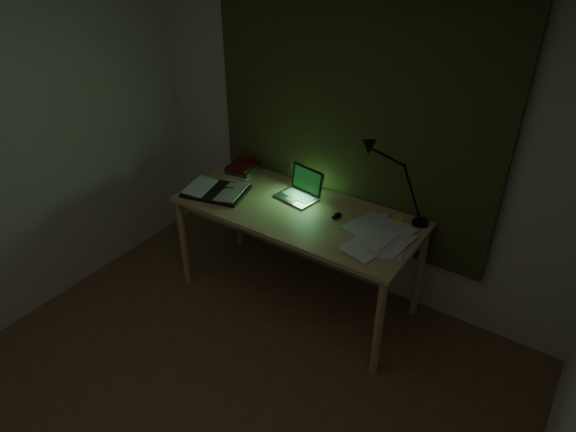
% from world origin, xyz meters
% --- Properties ---
extents(wall_back, '(3.50, 0.00, 2.50)m').
position_xyz_m(wall_back, '(0.00, 2.00, 1.25)').
color(wall_back, silver).
rests_on(wall_back, ground).
extents(curtain, '(2.20, 0.06, 2.00)m').
position_xyz_m(curtain, '(0.00, 1.96, 1.45)').
color(curtain, '#2E3118').
rests_on(curtain, wall_back).
extents(desk, '(1.78, 0.78, 0.81)m').
position_xyz_m(desk, '(-0.15, 1.53, 0.41)').
color(desk, tan).
rests_on(desk, floor).
extents(laptop, '(0.35, 0.38, 0.21)m').
position_xyz_m(laptop, '(-0.25, 1.66, 0.92)').
color(laptop, '#BCBCC1').
rests_on(laptop, desk).
extents(open_textbook, '(0.51, 0.42, 0.04)m').
position_xyz_m(open_textbook, '(-0.80, 1.39, 0.83)').
color(open_textbook, silver).
rests_on(open_textbook, desk).
extents(book_stack, '(0.25, 0.28, 0.10)m').
position_xyz_m(book_stack, '(-0.83, 1.75, 0.86)').
color(book_stack, silver).
rests_on(book_stack, desk).
extents(loose_papers, '(0.47, 0.49, 0.02)m').
position_xyz_m(loose_papers, '(0.44, 1.52, 0.82)').
color(loose_papers, silver).
rests_on(loose_papers, desk).
extents(mouse, '(0.07, 0.10, 0.03)m').
position_xyz_m(mouse, '(0.13, 1.59, 0.83)').
color(mouse, black).
rests_on(mouse, desk).
extents(sticky_yellow, '(0.09, 0.09, 0.02)m').
position_xyz_m(sticky_yellow, '(0.50, 1.80, 0.82)').
color(sticky_yellow, yellow).
rests_on(sticky_yellow, desk).
extents(sticky_pink, '(0.07, 0.07, 0.01)m').
position_xyz_m(sticky_pink, '(0.46, 1.81, 0.82)').
color(sticky_pink, '#EC5B7E').
rests_on(sticky_pink, desk).
extents(desk_lamp, '(0.41, 0.33, 0.60)m').
position_xyz_m(desk_lamp, '(0.65, 1.84, 1.11)').
color(desk_lamp, black).
rests_on(desk_lamp, desk).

